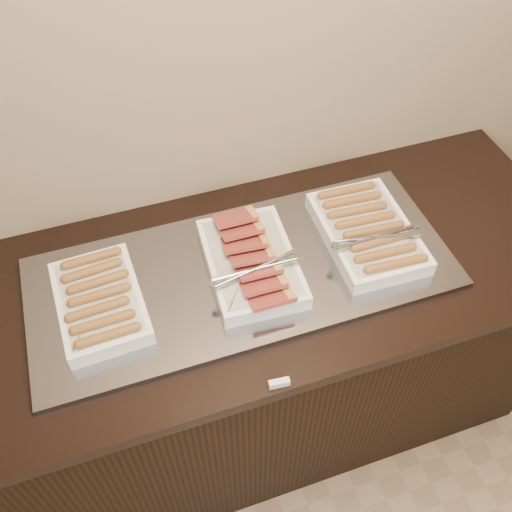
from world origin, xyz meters
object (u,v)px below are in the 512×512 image
at_px(dish_left, 100,301).
at_px(dish_center, 251,262).
at_px(counter, 247,355).
at_px(dish_right, 368,232).
at_px(warming_tray, 243,273).

relative_size(dish_left, dish_center, 0.88).
xyz_separation_m(counter, dish_right, (0.38, -0.00, 0.50)).
bearing_deg(dish_right, warming_tray, -179.05).
distance_m(dish_left, dish_center, 0.42).
xyz_separation_m(counter, warming_tray, (-0.01, 0.00, 0.46)).
bearing_deg(counter, dish_left, 180.00).
xyz_separation_m(warming_tray, dish_center, (0.03, -0.00, 0.04)).
bearing_deg(warming_tray, counter, 0.00).
xyz_separation_m(warming_tray, dish_right, (0.39, -0.00, 0.04)).
bearing_deg(dish_left, warming_tray, -2.63).
height_order(warming_tray, dish_center, dish_center).
distance_m(warming_tray, dish_center, 0.05).
relative_size(counter, warming_tray, 1.72).
xyz_separation_m(dish_left, dish_right, (0.78, -0.00, 0.00)).
bearing_deg(dish_left, counter, -2.63).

